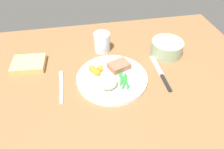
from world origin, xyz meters
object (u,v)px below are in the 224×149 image
(water_glass, at_px, (102,43))
(salad_bowl, at_px, (167,47))
(meat_portion, at_px, (119,66))
(fork, at_px, (61,86))
(dinner_plate, at_px, (112,78))
(napkin, at_px, (29,64))
(knife, at_px, (161,73))

(water_glass, bearing_deg, salad_bowl, -15.91)
(meat_portion, height_order, salad_bowl, salad_bowl)
(salad_bowl, bearing_deg, fork, -164.76)
(dinner_plate, height_order, water_glass, water_glass)
(napkin, bearing_deg, fork, -48.53)
(salad_bowl, bearing_deg, dinner_plate, -155.30)
(meat_portion, bearing_deg, water_glass, 105.46)
(meat_portion, xyz_separation_m, salad_bowl, (0.22, 0.08, 0.01))
(water_glass, bearing_deg, dinner_plate, -87.96)
(meat_portion, bearing_deg, fork, -168.85)
(knife, relative_size, napkin, 1.64)
(fork, relative_size, salad_bowl, 1.26)
(dinner_plate, relative_size, water_glass, 3.16)
(water_glass, bearing_deg, napkin, -169.65)
(knife, distance_m, napkin, 0.52)
(meat_portion, relative_size, salad_bowl, 0.57)
(fork, relative_size, knife, 0.81)
(salad_bowl, distance_m, napkin, 0.57)
(knife, distance_m, salad_bowl, 0.14)
(fork, bearing_deg, napkin, 128.17)
(water_glass, bearing_deg, meat_portion, -74.54)
(meat_portion, distance_m, water_glass, 0.16)
(fork, height_order, knife, knife)
(dinner_plate, distance_m, napkin, 0.34)
(salad_bowl, relative_size, napkin, 1.05)
(fork, distance_m, water_glass, 0.27)
(water_glass, height_order, salad_bowl, water_glass)
(fork, bearing_deg, salad_bowl, 11.95)
(dinner_plate, distance_m, salad_bowl, 0.28)
(water_glass, height_order, napkin, water_glass)
(dinner_plate, height_order, knife, dinner_plate)
(fork, bearing_deg, water_glass, 44.22)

